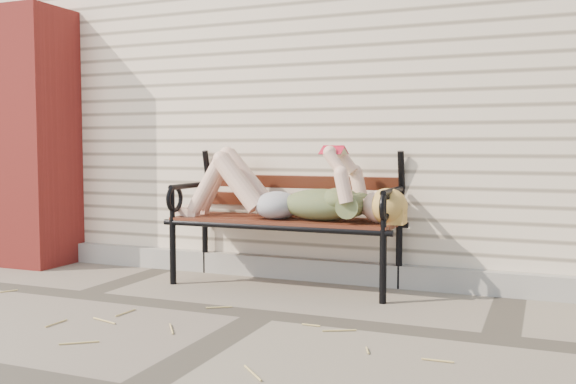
% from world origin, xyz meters
% --- Properties ---
extents(ground, '(80.00, 80.00, 0.00)m').
position_xyz_m(ground, '(0.00, 0.00, 0.00)').
color(ground, '#7A6F5D').
rests_on(ground, ground).
extents(house_wall, '(8.00, 4.00, 3.00)m').
position_xyz_m(house_wall, '(0.00, 3.00, 1.50)').
color(house_wall, beige).
rests_on(house_wall, ground).
extents(foundation_strip, '(8.00, 0.10, 0.15)m').
position_xyz_m(foundation_strip, '(0.00, 0.97, 0.07)').
color(foundation_strip, gray).
rests_on(foundation_strip, ground).
extents(brick_pillar, '(0.50, 0.50, 2.00)m').
position_xyz_m(brick_pillar, '(-2.30, 0.75, 1.00)').
color(brick_pillar, '#AC2D26').
rests_on(brick_pillar, ground).
extents(garden_bench, '(1.64, 0.65, 1.06)m').
position_xyz_m(garden_bench, '(-0.17, 0.82, 0.60)').
color(garden_bench, black).
rests_on(garden_bench, ground).
extents(reading_woman, '(1.55, 0.35, 0.49)m').
position_xyz_m(reading_woman, '(-0.16, 0.69, 0.63)').
color(reading_woman, '#093645').
rests_on(reading_woman, ground).
extents(straw_scatter, '(3.09, 1.72, 0.01)m').
position_xyz_m(straw_scatter, '(-0.70, -0.56, 0.01)').
color(straw_scatter, tan).
rests_on(straw_scatter, ground).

